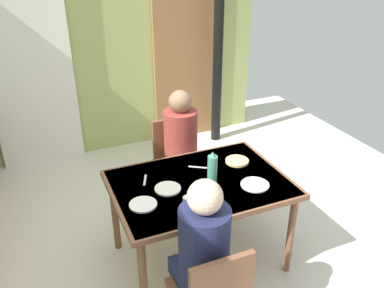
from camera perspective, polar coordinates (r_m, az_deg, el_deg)
name	(u,v)px	position (r m, az deg, el deg)	size (l,w,h in m)	color
ground_plane	(171,273)	(3.34, -3.03, -17.85)	(6.21, 6.21, 0.00)	silver
wall_back	(93,35)	(4.79, -13.88, 14.80)	(4.03, 0.10, 2.81)	#A2AF62
door_wooden	(185,62)	(5.09, -1.07, 11.56)	(0.80, 0.05, 2.00)	#98663C
stove_pipe_column	(219,31)	(4.89, 3.80, 15.74)	(0.12, 0.12, 2.81)	black
curtain_panel	(29,64)	(4.68, -22.22, 10.49)	(0.90, 0.03, 2.36)	white
dining_table	(200,190)	(3.04, 1.12, -6.62)	(1.31, 0.93, 0.74)	brown
chair_far_diner	(176,159)	(3.82, -2.25, -2.08)	(0.40, 0.40, 0.87)	brown
person_near_diner	(203,244)	(2.39, 1.60, -14.10)	(0.30, 0.37, 0.77)	navy
person_far_diner	(181,138)	(3.57, -1.54, 0.92)	(0.30, 0.37, 0.77)	brown
water_bottle_green_near	(212,172)	(2.84, 2.90, -4.07)	(0.07, 0.07, 0.31)	#3B876B
dinner_plate_near_left	(168,189)	(2.92, -3.47, -6.36)	(0.19, 0.19, 0.01)	white
dinner_plate_near_right	(255,185)	(3.00, 8.94, -5.74)	(0.21, 0.21, 0.01)	white
dinner_plate_far_center	(143,204)	(2.78, -6.98, -8.54)	(0.19, 0.19, 0.01)	white
drinking_glass_by_near_diner	(187,203)	(2.71, -0.70, -8.37)	(0.06, 0.06, 0.09)	silver
bread_plate_sliced	(237,161)	(3.28, 6.43, -2.42)	(0.19, 0.19, 0.02)	#DBB77A
cutlery_knife_near	(198,167)	(3.19, 0.82, -3.32)	(0.15, 0.02, 0.00)	silver
cutlery_fork_near	(145,180)	(3.05, -6.71, -5.11)	(0.15, 0.02, 0.00)	silver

